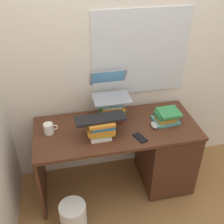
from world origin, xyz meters
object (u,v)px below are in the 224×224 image
(desk, at_px, (154,151))
(laptop, at_px, (110,90))
(book_stack_keyboard_riser, at_px, (101,128))
(cell_phone, at_px, (140,138))
(wastebasket, at_px, (74,218))
(mug, at_px, (49,129))
(keyboard, at_px, (100,119))
(computer_mouse, at_px, (154,125))
(book_stack_tall, at_px, (112,109))
(book_stack_side, at_px, (167,116))

(desk, xyz_separation_m, laptop, (-0.39, 0.24, 0.60))
(book_stack_keyboard_riser, xyz_separation_m, cell_phone, (0.32, -0.10, -0.08))
(desk, height_order, wastebasket, desk)
(book_stack_keyboard_riser, height_order, mug, book_stack_keyboard_riser)
(laptop, bearing_deg, keyboard, -116.05)
(mug, bearing_deg, cell_phone, -17.46)
(desk, xyz_separation_m, cell_phone, (-0.22, -0.17, 0.34))
(mug, bearing_deg, computer_mouse, -6.53)
(cell_phone, distance_m, wastebasket, 0.90)
(laptop, height_order, wastebasket, laptop)
(laptop, relative_size, wastebasket, 1.08)
(book_stack_tall, bearing_deg, computer_mouse, -29.53)
(book_stack_keyboard_riser, height_order, keyboard, keyboard)
(desk, bearing_deg, keyboard, -173.63)
(laptop, height_order, keyboard, laptop)
(laptop, relative_size, mug, 2.77)
(keyboard, xyz_separation_m, mug, (-0.43, 0.13, -0.13))
(book_stack_keyboard_riser, relative_size, laptop, 0.73)
(book_stack_side, bearing_deg, keyboard, -172.81)
(book_stack_keyboard_riser, height_order, cell_phone, book_stack_keyboard_riser)
(mug, xyz_separation_m, cell_phone, (0.76, -0.24, -0.04))
(book_stack_side, xyz_separation_m, keyboard, (-0.63, -0.08, 0.12))
(book_stack_tall, xyz_separation_m, book_stack_keyboard_riser, (-0.14, -0.23, -0.02))
(laptop, xyz_separation_m, wastebasket, (-0.46, -0.65, -0.85))
(desk, height_order, mug, mug)
(book_stack_tall, distance_m, computer_mouse, 0.41)
(laptop, xyz_separation_m, cell_phone, (0.18, -0.41, -0.26))
(desk, distance_m, book_stack_keyboard_riser, 0.69)
(desk, relative_size, book_stack_tall, 6.10)
(book_stack_keyboard_riser, distance_m, laptop, 0.38)
(book_stack_tall, distance_m, cell_phone, 0.39)
(book_stack_tall, height_order, laptop, laptop)
(keyboard, xyz_separation_m, wastebasket, (-0.31, -0.35, -0.76))
(mug, relative_size, wastebasket, 0.39)
(mug, height_order, cell_phone, mug)
(laptop, relative_size, keyboard, 0.81)
(book_stack_keyboard_riser, distance_m, keyboard, 0.09)
(book_stack_side, relative_size, laptop, 0.70)
(mug, relative_size, cell_phone, 0.90)
(book_stack_keyboard_riser, xyz_separation_m, keyboard, (-0.00, 0.01, 0.09))
(laptop, xyz_separation_m, mug, (-0.58, -0.17, -0.22))
(keyboard, height_order, computer_mouse, keyboard)
(desk, relative_size, book_stack_side, 6.22)
(book_stack_tall, distance_m, wastebasket, 1.01)
(book_stack_tall, relative_size, book_stack_side, 1.02)
(desk, distance_m, keyboard, 0.75)
(cell_phone, bearing_deg, book_stack_keyboard_riser, 142.58)
(book_stack_tall, height_order, book_stack_side, book_stack_tall)
(book_stack_keyboard_riser, bearing_deg, mug, 162.59)
(computer_mouse, xyz_separation_m, wastebasket, (-0.81, -0.38, -0.60))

